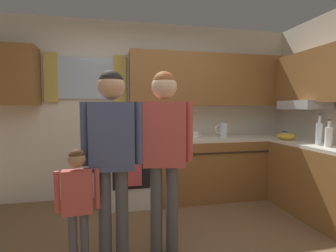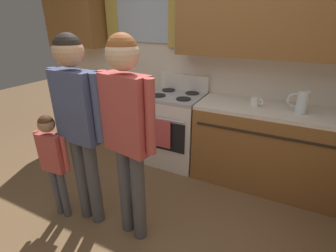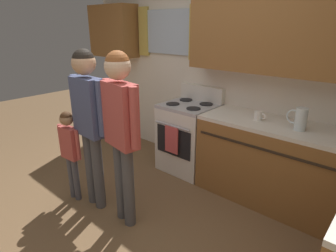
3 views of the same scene
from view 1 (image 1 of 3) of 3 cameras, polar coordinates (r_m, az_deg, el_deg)
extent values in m
cube|color=silver|center=(3.81, -5.11, 3.63)|extent=(4.60, 0.10, 2.60)
cube|color=silver|center=(3.76, -18.37, 10.42)|extent=(0.76, 0.03, 0.58)
cube|color=gold|center=(3.83, -25.50, 10.11)|extent=(0.18, 0.04, 0.68)
cube|color=gold|center=(3.73, -11.06, 10.61)|extent=(0.18, 0.04, 0.68)
cube|color=brown|center=(3.87, -34.02, 9.73)|extent=(0.84, 0.32, 0.77)
cube|color=brown|center=(3.89, 10.57, 10.35)|extent=(2.56, 0.32, 0.77)
cube|color=brown|center=(3.93, 29.99, 9.67)|extent=(0.32, 1.34, 0.68)
cube|color=#B7B7BC|center=(3.88, 28.92, 4.30)|extent=(0.40, 0.60, 0.12)
cube|color=brown|center=(3.91, 13.60, -9.32)|extent=(2.20, 0.62, 0.86)
cube|color=silver|center=(3.83, 13.72, -2.77)|extent=(2.20, 0.62, 0.04)
cube|color=brown|center=(3.63, 31.64, -10.92)|extent=(0.62, 1.19, 0.86)
cube|color=silver|center=(3.55, 31.93, -3.87)|extent=(0.62, 1.19, 0.04)
cube|color=#2D2319|center=(3.58, 15.87, -5.89)|extent=(2.08, 0.01, 0.02)
cube|color=silver|center=(3.55, -8.32, -10.65)|extent=(0.65, 0.62, 0.86)
cube|color=black|center=(3.24, -7.97, -11.22)|extent=(0.53, 0.01, 0.36)
cylinder|color=#ADADB2|center=(3.16, -7.98, -7.49)|extent=(0.53, 0.02, 0.02)
cube|color=#ADADB2|center=(3.46, -8.40, -3.44)|extent=(0.65, 0.62, 0.04)
cube|color=silver|center=(3.72, -8.69, -1.05)|extent=(0.65, 0.08, 0.20)
cylinder|color=black|center=(3.32, -11.07, -3.37)|extent=(0.17, 0.17, 0.01)
cylinder|color=black|center=(3.34, -5.47, -3.26)|extent=(0.17, 0.17, 0.01)
cylinder|color=black|center=(3.59, -11.14, -2.80)|extent=(0.17, 0.17, 0.01)
cylinder|color=black|center=(3.61, -5.97, -2.70)|extent=(0.17, 0.17, 0.01)
cube|color=#CC4C4C|center=(3.19, -7.93, -10.69)|extent=(0.20, 0.02, 0.34)
cylinder|color=white|center=(3.32, 33.21, -2.18)|extent=(0.08, 0.08, 0.22)
cylinder|color=white|center=(3.31, 33.31, 0.38)|extent=(0.03, 0.03, 0.08)
cylinder|color=#3F382D|center=(3.30, 33.34, 1.19)|extent=(0.03, 0.03, 0.02)
cylinder|color=silver|center=(3.41, 31.60, -1.62)|extent=(0.07, 0.07, 0.26)
cylinder|color=silver|center=(3.39, 31.71, 1.32)|extent=(0.03, 0.03, 0.09)
cylinder|color=#3F382D|center=(3.39, 31.75, 2.23)|extent=(0.03, 0.03, 0.02)
cylinder|color=#2D479E|center=(4.17, 25.29, -1.63)|extent=(0.07, 0.07, 0.08)
torus|color=#2D479E|center=(4.20, 25.81, -1.55)|extent=(0.06, 0.01, 0.06)
cylinder|color=white|center=(3.61, 6.37, -2.02)|extent=(0.08, 0.08, 0.09)
torus|color=white|center=(3.63, 7.15, -1.93)|extent=(0.07, 0.01, 0.07)
cylinder|color=silver|center=(3.74, 12.84, -0.92)|extent=(0.11, 0.11, 0.22)
torus|color=silver|center=(3.71, 11.87, -0.78)|extent=(0.14, 0.02, 0.14)
cylinder|color=gold|center=(3.76, 25.64, -2.67)|extent=(0.13, 0.13, 0.03)
ellipsoid|color=gold|center=(3.76, 25.66, -2.14)|extent=(0.24, 0.24, 0.10)
cylinder|color=#4C4C51|center=(2.31, -10.61, -19.74)|extent=(0.11, 0.11, 0.81)
cylinder|color=#4C4C51|center=(2.31, -14.40, -19.71)|extent=(0.11, 0.11, 0.81)
cube|color=#47517A|center=(2.12, -12.81, -2.33)|extent=(0.38, 0.18, 0.58)
cylinder|color=#47517A|center=(2.12, -6.83, -1.64)|extent=(0.07, 0.07, 0.53)
cylinder|color=#47517A|center=(2.15, -18.74, -1.77)|extent=(0.07, 0.07, 0.53)
sphere|color=tan|center=(2.12, -13.00, 9.03)|extent=(0.22, 0.22, 0.22)
sphere|color=black|center=(2.12, -13.02, 9.78)|extent=(0.21, 0.21, 0.21)
cylinder|color=#4C4C51|center=(2.38, 0.98, -18.88)|extent=(0.11, 0.11, 0.82)
cylinder|color=#4C4C51|center=(2.37, -2.72, -18.93)|extent=(0.11, 0.11, 0.82)
cube|color=#BF4C47|center=(2.19, -0.89, -1.90)|extent=(0.40, 0.22, 0.58)
cylinder|color=#BF4C47|center=(2.21, 4.89, -1.27)|extent=(0.07, 0.07, 0.53)
cylinder|color=#BF4C47|center=(2.20, -6.70, -1.31)|extent=(0.07, 0.07, 0.53)
sphere|color=beige|center=(2.19, -0.90, 9.16)|extent=(0.22, 0.22, 0.22)
sphere|color=brown|center=(2.19, -0.90, 9.89)|extent=(0.21, 0.21, 0.21)
cylinder|color=#4C4C56|center=(2.31, -18.73, -24.20)|extent=(0.07, 0.07, 0.50)
cylinder|color=#4C4C56|center=(2.32, -21.12, -24.18)|extent=(0.07, 0.07, 0.50)
cube|color=#BF4C47|center=(2.15, -20.23, -14.12)|extent=(0.23, 0.11, 0.35)
cylinder|color=#BF4C47|center=(2.13, -16.12, -13.72)|extent=(0.04, 0.04, 0.33)
cylinder|color=#BF4C47|center=(2.16, -24.31, -13.73)|extent=(0.04, 0.04, 0.33)
sphere|color=#A87A56|center=(2.08, -20.42, -7.15)|extent=(0.14, 0.14, 0.14)
sphere|color=#4C2D19|center=(2.08, -20.43, -6.69)|extent=(0.13, 0.13, 0.13)
camera|label=2|loc=(1.68, 49.98, 15.96)|focal=26.44mm
camera|label=3|loc=(2.43, 63.34, 14.07)|focal=30.15mm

